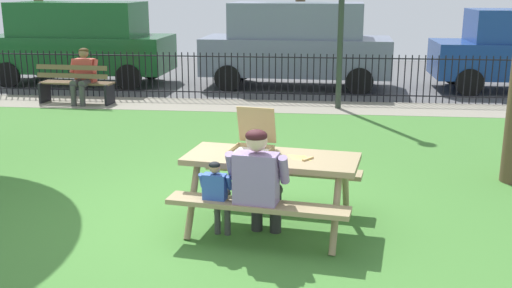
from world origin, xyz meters
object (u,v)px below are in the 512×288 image
pizza_box_open (253,141)px  person_on_park_bench (83,73)px  parked_car_left (297,43)px  child_at_table (217,192)px  pizza_slice_on_table (301,157)px  picnic_table_foreground (272,172)px  adult_at_table (259,181)px  parked_car_far_left (80,41)px  park_bench_left (76,84)px

pizza_box_open → person_on_park_bench: pizza_box_open is taller
person_on_park_bench → parked_car_left: parked_car_left is taller
child_at_table → person_on_park_bench: size_ratio=0.71×
pizza_box_open → pizza_slice_on_table: size_ratio=1.94×
picnic_table_foreground → parked_car_left: parked_car_left is taller
child_at_table → parked_car_left: (0.36, 9.53, 0.58)m
adult_at_table → pizza_slice_on_table: bearing=49.0°
child_at_table → parked_car_far_left: bearing=118.6°
pizza_box_open → parked_car_left: (0.07, 8.92, 0.21)m
person_on_park_bench → child_at_table: bearing=-59.3°
parked_car_far_left → pizza_box_open: bearing=-58.4°
parked_car_far_left → parked_car_left: (5.56, -0.00, 0.00)m
pizza_slice_on_table → pizza_box_open: bearing=159.3°
adult_at_table → person_on_park_bench: (-4.51, 6.92, 0.00)m
picnic_table_foreground → adult_at_table: bearing=-99.8°
person_on_park_bench → parked_car_left: (4.46, 2.65, 0.44)m
adult_at_table → parked_car_far_left: (-5.61, 9.57, 0.44)m
pizza_box_open → child_at_table: pizza_box_open is taller
parked_car_far_left → pizza_slice_on_table: bearing=-56.6°
pizza_box_open → picnic_table_foreground: bearing=-35.8°
person_on_park_bench → parked_car_far_left: bearing=112.5°
picnic_table_foreground → park_bench_left: 7.99m
pizza_slice_on_table → park_bench_left: size_ratio=0.18×
pizza_box_open → adult_at_table: size_ratio=0.47×
picnic_table_foreground → parked_car_left: 9.09m
pizza_box_open → park_bench_left: bearing=126.1°
pizza_box_open → parked_car_left: bearing=89.5°
park_bench_left → person_on_park_bench: size_ratio=1.37×
park_bench_left → pizza_box_open: bearing=-53.9°
pizza_slice_on_table → child_at_table: child_at_table is taller
picnic_table_foreground → child_at_table: 0.69m
pizza_slice_on_table → parked_car_far_left: size_ratio=0.06×
parked_car_left → person_on_park_bench: bearing=-149.3°
pizza_box_open → parked_car_left: parked_car_left is taller
park_bench_left → parked_car_far_left: parked_car_far_left is taller
park_bench_left → adult_at_table: bearing=-55.8°
adult_at_table → parked_car_left: parked_car_left is taller
adult_at_table → park_bench_left: size_ratio=0.73×
pizza_box_open → park_bench_left: pizza_box_open is taller
picnic_table_foreground → child_at_table: size_ratio=2.37×
parked_car_far_left → child_at_table: bearing=-61.4°
child_at_table → picnic_table_foreground: bearing=42.4°
pizza_box_open → adult_at_table: pizza_box_open is taller
picnic_table_foreground → pizza_slice_on_table: size_ratio=7.00×
child_at_table → parked_car_left: size_ratio=0.18×
pizza_box_open → adult_at_table: 0.70m
adult_at_table → parked_car_left: size_ratio=0.25×
parked_car_far_left → parked_car_left: 5.56m
child_at_table → parked_car_far_left: (-5.19, 9.53, 0.58)m
child_at_table → parked_car_far_left: 10.87m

